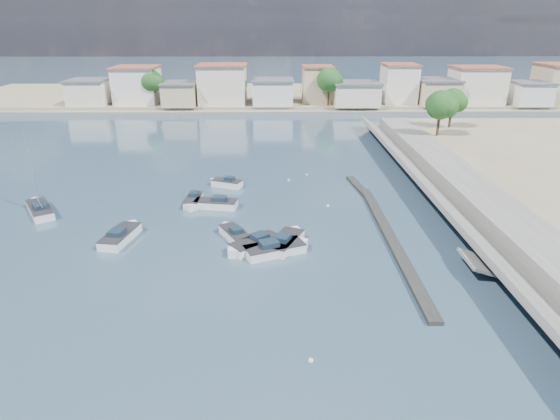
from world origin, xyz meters
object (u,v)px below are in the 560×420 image
motorboat_c (214,204)px  motorboat_g (193,202)px  motorboat_d (253,246)px  motorboat_e (122,235)px  motorboat_a (234,234)px  sailboat (40,209)px  motorboat_b (286,241)px  motorboat_f (226,183)px  motorboat_h (278,249)px

motorboat_c → motorboat_g: (-2.28, 0.76, 0.00)m
motorboat_d → motorboat_e: 12.31m
motorboat_e → motorboat_c: bearing=46.1°
motorboat_a → sailboat: sailboat is taller
motorboat_e → motorboat_b: bearing=-5.3°
motorboat_b → motorboat_d: bearing=-164.4°
motorboat_a → motorboat_d: bearing=-51.2°
motorboat_f → motorboat_g: bearing=-115.7°
motorboat_b → sailboat: size_ratio=0.59×
motorboat_d → motorboat_g: 12.76m
motorboat_h → motorboat_g: bearing=128.6°
motorboat_a → motorboat_h: size_ratio=0.75×
motorboat_c → motorboat_f: bearing=84.8°
sailboat → motorboat_g: bearing=7.5°
motorboat_b → motorboat_g: same height
motorboat_c → motorboat_a: bearing=-69.9°
motorboat_b → motorboat_e: (-15.00, 1.39, 0.00)m
motorboat_b → sailboat: bearing=162.9°
motorboat_a → motorboat_c: bearing=110.1°
motorboat_a → motorboat_d: 3.02m
sailboat → motorboat_h: bearing=-20.7°
motorboat_h → sailboat: 26.42m
motorboat_g → motorboat_h: size_ratio=0.76×
motorboat_f → sailboat: (-18.53, -8.10, 0.04)m
motorboat_g → sailboat: bearing=-172.5°
motorboat_b → motorboat_e: size_ratio=0.95×
motorboat_d → motorboat_a: bearing=128.8°
motorboat_a → motorboat_c: (-2.78, 7.59, 0.00)m
motorboat_c → sailboat: (-17.91, -1.30, 0.04)m
motorboat_b → motorboat_e: bearing=174.7°
motorboat_c → motorboat_h: 12.62m
motorboat_b → motorboat_e: same height
sailboat → motorboat_b: bearing=-17.1°
motorboat_a → motorboat_g: bearing=121.2°
motorboat_b → motorboat_c: size_ratio=1.03×
motorboat_a → motorboat_h: 5.04m
motorboat_h → motorboat_c: bearing=122.6°
motorboat_b → motorboat_d: 2.99m
motorboat_e → motorboat_h: 14.53m
motorboat_d → motorboat_b: bearing=15.6°
motorboat_c → sailboat: size_ratio=0.57×
motorboat_a → motorboat_d: size_ratio=0.89×
motorboat_b → motorboat_g: (-9.83, 9.90, 0.00)m
motorboat_b → motorboat_f: 17.38m
motorboat_a → motorboat_b: (4.77, -1.55, -0.00)m
motorboat_f → motorboat_b: bearing=-66.5°
motorboat_f → motorboat_e: bearing=-119.0°
motorboat_b → motorboat_h: 1.67m
motorboat_e → motorboat_g: same height
motorboat_d → motorboat_h: same height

